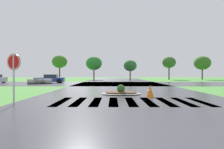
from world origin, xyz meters
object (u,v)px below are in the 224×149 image
(car_blue_compact, at_px, (50,79))
(drainage_pipe_stack, at_px, (40,81))
(stop_sign, at_px, (14,67))
(median_island, at_px, (121,92))
(traffic_cone, at_px, (150,91))

(car_blue_compact, relative_size, drainage_pipe_stack, 1.42)
(stop_sign, height_order, median_island, stop_sign)
(median_island, bearing_deg, stop_sign, -140.13)
(median_island, relative_size, traffic_cone, 3.66)
(median_island, distance_m, drainage_pipe_stack, 15.91)
(median_island, distance_m, car_blue_compact, 17.75)
(car_blue_compact, distance_m, traffic_cone, 19.85)
(stop_sign, xyz_separation_m, car_blue_compact, (-5.02, 18.83, -1.17))
(median_island, relative_size, car_blue_compact, 0.61)
(median_island, bearing_deg, car_blue_compact, 124.79)
(stop_sign, relative_size, traffic_cone, 3.18)
(car_blue_compact, distance_m, drainage_pipe_stack, 2.74)
(stop_sign, height_order, traffic_cone, stop_sign)
(median_island, height_order, car_blue_compact, car_blue_compact)
(stop_sign, bearing_deg, drainage_pipe_stack, 125.71)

